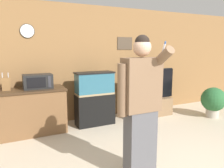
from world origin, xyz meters
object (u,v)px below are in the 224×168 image
(microwave, at_px, (38,81))
(potted_plant, at_px, (213,101))
(person_standing, at_px, (140,106))
(counter_island, at_px, (30,111))
(aquarium_on_stand, at_px, (95,98))
(knife_block, at_px, (6,84))
(tv_on_stand, at_px, (149,102))

(microwave, xyz_separation_m, potted_plant, (3.88, -0.86, -0.61))
(microwave, height_order, person_standing, person_standing)
(counter_island, distance_m, person_standing, 2.47)
(potted_plant, bearing_deg, microwave, 167.49)
(counter_island, distance_m, potted_plant, 4.14)
(aquarium_on_stand, distance_m, person_standing, 2.11)
(knife_block, xyz_separation_m, potted_plant, (4.43, -0.88, -0.60))
(counter_island, xyz_separation_m, potted_plant, (4.05, -0.85, -0.03))
(aquarium_on_stand, height_order, tv_on_stand, tv_on_stand)
(counter_island, height_order, tv_on_stand, tv_on_stand)
(counter_island, height_order, person_standing, person_standing)
(counter_island, bearing_deg, person_standing, -62.44)
(aquarium_on_stand, relative_size, person_standing, 0.64)
(knife_block, height_order, tv_on_stand, knife_block)
(microwave, bearing_deg, tv_on_stand, -2.64)
(potted_plant, bearing_deg, person_standing, -156.17)
(counter_island, height_order, aquarium_on_stand, aquarium_on_stand)
(aquarium_on_stand, bearing_deg, microwave, 175.44)
(tv_on_stand, bearing_deg, person_standing, -128.24)
(counter_island, xyz_separation_m, tv_on_stand, (2.73, -0.10, -0.10))
(counter_island, height_order, knife_block, knife_block)
(microwave, distance_m, tv_on_stand, 2.64)
(microwave, height_order, potted_plant, microwave)
(aquarium_on_stand, relative_size, potted_plant, 1.59)
(knife_block, distance_m, potted_plant, 4.56)
(microwave, distance_m, knife_block, 0.56)
(microwave, relative_size, aquarium_on_stand, 0.47)
(potted_plant, bearing_deg, counter_island, 168.19)
(counter_island, bearing_deg, tv_on_stand, -2.18)
(counter_island, bearing_deg, potted_plant, -11.81)
(tv_on_stand, bearing_deg, aquarium_on_stand, 178.92)
(counter_island, distance_m, microwave, 0.60)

